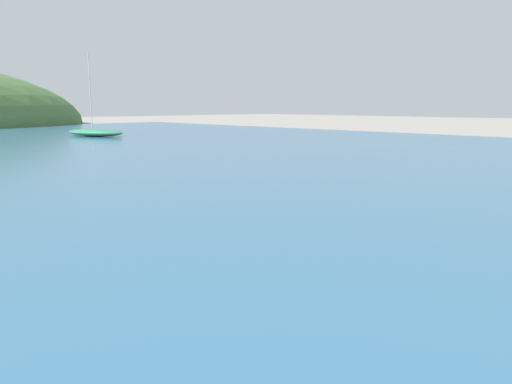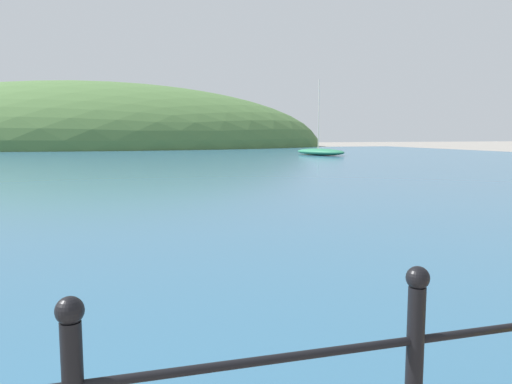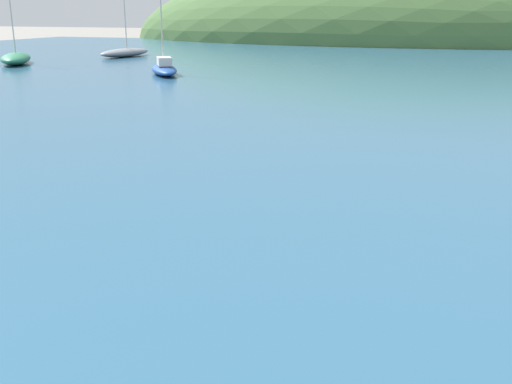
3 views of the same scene
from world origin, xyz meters
name	(u,v)px [view 1 (image 1 of 3)]	position (x,y,z in m)	size (l,w,h in m)	color
boat_far_right	(95,132)	(18.77, 37.33, 0.39)	(3.54, 5.42, 6.17)	#287551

